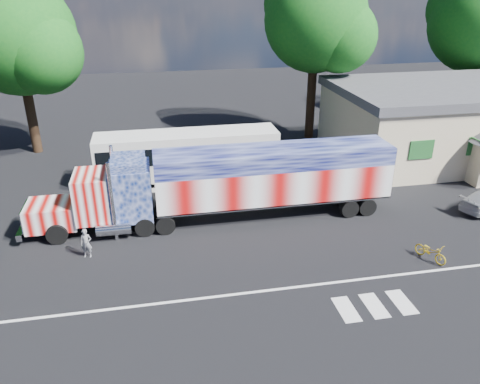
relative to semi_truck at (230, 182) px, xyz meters
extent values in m
plane|color=black|center=(0.40, -3.81, -2.14)|extent=(100.00, 100.00, 0.00)
cube|color=silver|center=(0.40, -6.81, -2.14)|extent=(30.00, 0.15, 0.01)
cube|color=silver|center=(3.20, -8.61, -2.14)|extent=(0.70, 1.60, 0.01)
cube|color=silver|center=(4.40, -8.61, -2.14)|extent=(0.70, 1.60, 0.01)
cube|color=silver|center=(5.60, -8.61, -2.14)|extent=(0.70, 1.60, 0.01)
cube|color=black|center=(-6.10, 0.00, -1.48)|extent=(8.52, 0.95, 0.28)
cube|color=#D07978|center=(-9.14, 0.00, -1.01)|extent=(2.46, 2.08, 1.23)
cube|color=silver|center=(-10.41, 0.00, -1.01)|extent=(0.11, 1.80, 1.10)
cube|color=silver|center=(-10.60, 0.00, -1.62)|extent=(0.28, 2.37, 0.34)
cube|color=#D07978|center=(-7.05, 0.00, -0.16)|extent=(1.70, 2.37, 2.37)
cube|color=black|center=(-7.86, 0.00, 0.27)|extent=(0.06, 1.99, 0.85)
cube|color=#46568D|center=(-5.16, 0.00, -0.06)|extent=(2.08, 2.37, 2.75)
cube|color=#46568D|center=(-5.16, 0.00, 1.50)|extent=(1.70, 2.27, 0.47)
cylinder|color=silver|center=(-6.01, 1.25, -0.06)|extent=(0.19, 0.19, 4.17)
cylinder|color=silver|center=(-6.01, -1.25, -0.06)|extent=(0.19, 0.19, 4.17)
cylinder|color=silver|center=(-6.10, 1.23, -1.53)|extent=(1.70, 0.63, 0.63)
cylinder|color=silver|center=(-6.10, -1.23, -1.53)|extent=(1.70, 0.63, 0.63)
cylinder|color=black|center=(-8.85, -1.04, -1.62)|extent=(1.04, 0.33, 1.04)
cylinder|color=black|center=(-8.85, 1.04, -1.62)|extent=(1.04, 0.33, 1.04)
cylinder|color=black|center=(-4.59, -0.99, -1.65)|extent=(0.98, 0.52, 0.98)
cylinder|color=black|center=(-4.59, 0.99, -1.65)|extent=(0.98, 0.52, 0.98)
cylinder|color=black|center=(-3.55, -0.99, -1.65)|extent=(0.98, 0.52, 0.98)
cylinder|color=black|center=(-3.55, 0.99, -1.65)|extent=(0.98, 0.52, 0.98)
cube|color=black|center=(2.42, 0.00, -1.25)|extent=(12.31, 1.04, 0.28)
cube|color=#E18383|center=(2.42, 0.00, -0.16)|extent=(12.69, 2.46, 1.89)
cube|color=#414A89|center=(2.42, 0.00, 1.26)|extent=(12.69, 2.46, 0.95)
cube|color=silver|center=(2.42, 0.00, -1.10)|extent=(12.69, 2.46, 0.11)
cube|color=silver|center=(8.78, 0.00, 0.32)|extent=(0.04, 2.37, 2.75)
cylinder|color=black|center=(6.49, -0.99, -1.65)|extent=(0.98, 0.52, 0.98)
cylinder|color=black|center=(6.49, 0.99, -1.65)|extent=(0.98, 0.52, 0.98)
cylinder|color=black|center=(7.53, -0.99, -1.65)|extent=(0.98, 0.52, 0.98)
cylinder|color=black|center=(7.53, 0.99, -1.65)|extent=(0.98, 0.52, 0.98)
cube|color=silver|center=(-1.75, 5.48, -0.49)|extent=(11.37, 2.46, 3.32)
cube|color=black|center=(-1.75, 5.48, 0.13)|extent=(11.00, 2.52, 1.04)
cube|color=black|center=(-1.75, 5.48, -1.72)|extent=(11.37, 2.46, 0.24)
cube|color=black|center=(-7.44, 5.48, -0.34)|extent=(0.06, 2.18, 1.33)
cylinder|color=black|center=(-6.01, 4.30, -1.67)|extent=(0.95, 0.28, 0.95)
cylinder|color=black|center=(-6.01, 6.67, -1.67)|extent=(0.95, 0.28, 0.95)
cylinder|color=black|center=(1.10, 4.30, -1.67)|extent=(0.95, 0.28, 0.95)
cylinder|color=black|center=(1.10, 6.67, -1.67)|extent=(0.95, 0.28, 0.95)
cylinder|color=black|center=(1.95, 4.30, -1.67)|extent=(0.95, 0.28, 0.95)
cylinder|color=black|center=(1.95, 6.67, -1.67)|extent=(0.95, 0.28, 0.95)
cube|color=#1E5926|center=(12.40, 2.15, 0.26)|extent=(1.60, 0.08, 1.20)
cube|color=#1E5926|center=(16.40, 2.15, 0.26)|extent=(1.60, 0.08, 1.20)
imported|color=slate|center=(-7.29, -2.59, -1.42)|extent=(0.59, 0.44, 1.46)
imported|color=gold|center=(8.46, -5.93, -1.71)|extent=(1.19, 1.74, 0.87)
cylinder|color=black|center=(24.91, 15.70, 1.29)|extent=(0.70, 0.70, 6.88)
sphere|color=#185F19|center=(23.60, 17.01, 7.43)|extent=(5.69, 5.69, 5.69)
cylinder|color=black|center=(8.96, 13.13, 1.53)|extent=(0.70, 0.70, 7.36)
sphere|color=#185F19|center=(8.96, 13.13, 7.05)|extent=(7.82, 7.82, 7.82)
sphere|color=#185F19|center=(10.52, 11.96, 6.00)|extent=(5.47, 5.47, 5.47)
sphere|color=#185F19|center=(7.79, 14.30, 8.10)|extent=(5.08, 5.08, 5.08)
cylinder|color=black|center=(-12.53, 13.60, 1.23)|extent=(0.70, 0.70, 6.76)
sphere|color=#185F19|center=(-12.53, 13.60, 6.30)|extent=(8.17, 8.17, 8.17)
sphere|color=#185F19|center=(-10.89, 12.37, 5.34)|extent=(5.72, 5.72, 5.72)
camera|label=1|loc=(-3.83, -22.53, 9.83)|focal=35.00mm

